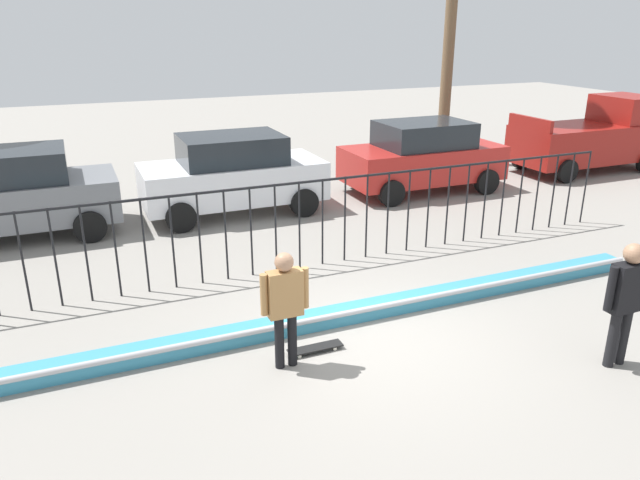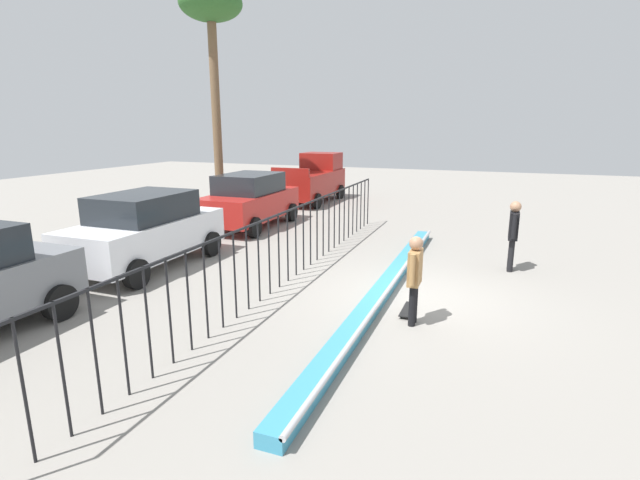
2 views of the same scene
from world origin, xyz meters
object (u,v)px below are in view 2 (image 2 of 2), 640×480
(parked_car_red, at_px, (250,200))
(pickup_truck, at_px, (312,180))
(palm_tree_tall, at_px, (211,16))
(skateboarder, at_px, (415,272))
(skateboard, at_px, (407,309))
(camera_operator, at_px, (513,230))
(parked_car_white, at_px, (145,230))

(parked_car_red, bearing_deg, pickup_truck, -3.16)
(pickup_truck, distance_m, palm_tree_tall, 8.10)
(skateboarder, xyz_separation_m, pickup_truck, (12.62, 7.05, 0.05))
(palm_tree_tall, bearing_deg, parked_car_red, -131.65)
(skateboarder, xyz_separation_m, skateboard, (0.50, 0.18, -0.93))
(skateboarder, bearing_deg, pickup_truck, 48.59)
(skateboarder, height_order, pickup_truck, pickup_truck)
(camera_operator, distance_m, palm_tree_tall, 14.21)
(skateboard, xyz_separation_m, pickup_truck, (12.12, 6.87, 0.98))
(parked_car_white, height_order, parked_car_red, same)
(skateboarder, relative_size, skateboard, 2.06)
(camera_operator, xyz_separation_m, parked_car_red, (2.30, 8.66, -0.08))
(skateboarder, bearing_deg, parked_car_red, 66.61)
(parked_car_white, relative_size, palm_tree_tall, 0.48)
(camera_operator, distance_m, parked_car_white, 9.22)
(skateboarder, xyz_separation_m, palm_tree_tall, (9.02, 9.85, 6.74))
(skateboard, xyz_separation_m, parked_car_red, (5.94, 6.78, 0.91))
(camera_operator, bearing_deg, skateboarder, -14.37)
(skateboarder, relative_size, palm_tree_tall, 0.19)
(skateboard, xyz_separation_m, parked_car_white, (0.68, 6.85, 0.91))
(skateboarder, xyz_separation_m, parked_car_white, (1.19, 7.04, -0.02))
(parked_car_red, bearing_deg, camera_operator, -108.90)
(skateboarder, bearing_deg, camera_operator, -2.93)
(skateboarder, height_order, skateboard, skateboarder)
(pickup_truck, bearing_deg, palm_tree_tall, 145.12)
(skateboard, relative_size, palm_tree_tall, 0.09)
(parked_car_white, relative_size, parked_car_red, 1.00)
(palm_tree_tall, bearing_deg, parked_car_white, -160.22)
(skateboard, distance_m, palm_tree_tall, 14.99)
(skateboarder, bearing_deg, skateboard, 39.54)
(camera_operator, xyz_separation_m, pickup_truck, (8.48, 8.76, -0.02))
(skateboarder, xyz_separation_m, camera_operator, (4.14, -1.70, 0.07))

